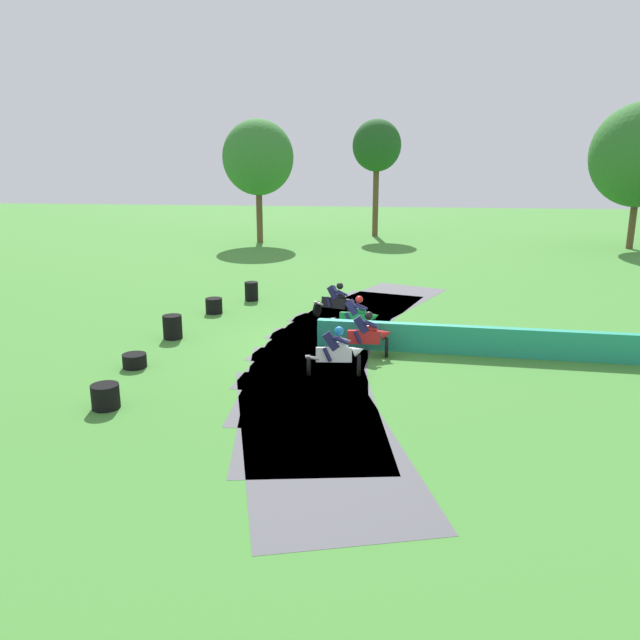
# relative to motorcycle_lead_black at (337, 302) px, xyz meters

# --- Properties ---
(ground_plane) EXTENTS (120.00, 120.00, 0.00)m
(ground_plane) POSITION_rel_motorcycle_lead_black_xyz_m (-0.18, -3.69, -0.65)
(ground_plane) COLOR #428433
(track_asphalt) EXTENTS (6.81, 21.93, 0.01)m
(track_asphalt) POSITION_rel_motorcycle_lead_black_xyz_m (0.35, -3.72, -0.64)
(track_asphalt) COLOR #515156
(track_asphalt) RESTS_ON ground
(safety_barrier) EXTENTS (11.07, 0.95, 0.90)m
(safety_barrier) POSITION_rel_motorcycle_lead_black_xyz_m (5.31, -4.01, -0.20)
(safety_barrier) COLOR #239375
(safety_barrier) RESTS_ON ground
(motorcycle_lead_black) EXTENTS (1.72, 1.16, 1.43)m
(motorcycle_lead_black) POSITION_rel_motorcycle_lead_black_xyz_m (0.00, 0.00, 0.00)
(motorcycle_lead_black) COLOR black
(motorcycle_lead_black) RESTS_ON ground
(motorcycle_chase_green) EXTENTS (1.71, 0.85, 1.42)m
(motorcycle_chase_green) POSITION_rel_motorcycle_lead_black_xyz_m (0.92, -2.29, 0.01)
(motorcycle_chase_green) COLOR black
(motorcycle_chase_green) RESTS_ON ground
(motorcycle_trailing_red) EXTENTS (1.68, 0.75, 1.42)m
(motorcycle_trailing_red) POSITION_rel_motorcycle_lead_black_xyz_m (1.37, -4.50, 0.01)
(motorcycle_trailing_red) COLOR black
(motorcycle_trailing_red) RESTS_ON ground
(motorcycle_fourth_white) EXTENTS (1.68, 0.84, 1.43)m
(motorcycle_fourth_white) POSITION_rel_motorcycle_lead_black_xyz_m (0.65, -6.34, 0.01)
(motorcycle_fourth_white) COLOR black
(motorcycle_fourth_white) RESTS_ON ground
(tire_stack_near) EXTENTS (0.57, 0.57, 0.80)m
(tire_stack_near) POSITION_rel_motorcycle_lead_black_xyz_m (-3.92, 2.56, -0.25)
(tire_stack_near) COLOR black
(tire_stack_near) RESTS_ON ground
(tire_stack_mid_a) EXTENTS (0.65, 0.65, 0.60)m
(tire_stack_mid_a) POSITION_rel_motorcycle_lead_black_xyz_m (-4.85, 0.16, -0.35)
(tire_stack_mid_a) COLOR black
(tire_stack_mid_a) RESTS_ON ground
(tire_stack_mid_b) EXTENTS (0.64, 0.64, 0.80)m
(tire_stack_mid_b) POSITION_rel_motorcycle_lead_black_xyz_m (-5.20, -3.44, -0.25)
(tire_stack_mid_b) COLOR black
(tire_stack_mid_b) RESTS_ON ground
(tire_stack_far) EXTENTS (0.69, 0.69, 0.40)m
(tire_stack_far) POSITION_rel_motorcycle_lead_black_xyz_m (-5.24, -6.46, -0.45)
(tire_stack_far) COLOR black
(tire_stack_far) RESTS_ON ground
(tire_stack_extra_a) EXTENTS (0.68, 0.68, 0.60)m
(tire_stack_extra_a) POSITION_rel_motorcycle_lead_black_xyz_m (-4.67, -9.46, -0.35)
(tire_stack_extra_a) COLOR black
(tire_stack_extra_a) RESTS_ON ground
(traffic_cone) EXTENTS (0.28, 0.28, 0.44)m
(traffic_cone) POSITION_rel_motorcycle_lead_black_xyz_m (6.00, -3.40, -0.43)
(traffic_cone) COLOR orange
(traffic_cone) RESTS_ON ground
(tree_far_left) EXTENTS (3.67, 3.67, 8.77)m
(tree_far_left) POSITION_rel_motorcycle_lead_black_xyz_m (0.34, 26.01, 6.11)
(tree_far_left) COLOR brown
(tree_far_left) RESTS_ON ground
(tree_far_right) EXTENTS (4.97, 4.97, 8.57)m
(tree_far_right) POSITION_rel_motorcycle_lead_black_xyz_m (-7.73, 21.17, 5.29)
(tree_far_right) COLOR brown
(tree_far_right) RESTS_ON ground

